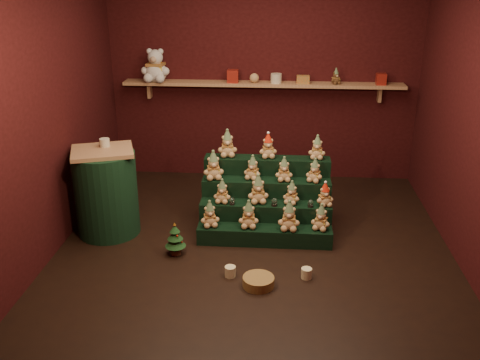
# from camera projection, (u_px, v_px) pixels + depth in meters

# --- Properties ---
(ground) EXTENTS (4.00, 4.00, 0.00)m
(ground) POSITION_uv_depth(u_px,v_px,m) (254.00, 243.00, 5.60)
(ground) COLOR black
(ground) RESTS_ON ground
(back_wall) EXTENTS (4.00, 0.10, 2.80)m
(back_wall) POSITION_uv_depth(u_px,v_px,m) (263.00, 74.00, 6.98)
(back_wall) COLOR black
(back_wall) RESTS_ON ground
(front_wall) EXTENTS (4.00, 0.10, 2.80)m
(front_wall) POSITION_uv_depth(u_px,v_px,m) (240.00, 200.00, 3.19)
(front_wall) COLOR black
(front_wall) RESTS_ON ground
(left_wall) EXTENTS (0.10, 4.00, 2.80)m
(left_wall) POSITION_uv_depth(u_px,v_px,m) (47.00, 109.00, 5.23)
(left_wall) COLOR black
(left_wall) RESTS_ON ground
(right_wall) EXTENTS (0.10, 4.00, 2.80)m
(right_wall) POSITION_uv_depth(u_px,v_px,m) (477.00, 117.00, 4.94)
(right_wall) COLOR black
(right_wall) RESTS_ON ground
(back_shelf) EXTENTS (3.60, 0.26, 0.24)m
(back_shelf) POSITION_uv_depth(u_px,v_px,m) (263.00, 84.00, 6.86)
(back_shelf) COLOR tan
(back_shelf) RESTS_ON ground
(riser_tier_front) EXTENTS (1.40, 0.22, 0.18)m
(riser_tier_front) POSITION_uv_depth(u_px,v_px,m) (264.00, 235.00, 5.57)
(riser_tier_front) COLOR black
(riser_tier_front) RESTS_ON ground
(riser_tier_midfront) EXTENTS (1.40, 0.22, 0.36)m
(riser_tier_midfront) POSITION_uv_depth(u_px,v_px,m) (265.00, 219.00, 5.74)
(riser_tier_midfront) COLOR black
(riser_tier_midfront) RESTS_ON ground
(riser_tier_midback) EXTENTS (1.40, 0.22, 0.54)m
(riser_tier_midback) POSITION_uv_depth(u_px,v_px,m) (266.00, 203.00, 5.91)
(riser_tier_midback) COLOR black
(riser_tier_midback) RESTS_ON ground
(riser_tier_back) EXTENTS (1.40, 0.22, 0.72)m
(riser_tier_back) POSITION_uv_depth(u_px,v_px,m) (267.00, 187.00, 6.08)
(riser_tier_back) COLOR black
(riser_tier_back) RESTS_ON ground
(teddy_0) EXTENTS (0.24, 0.23, 0.28)m
(teddy_0) POSITION_uv_depth(u_px,v_px,m) (210.00, 214.00, 5.53)
(teddy_0) COLOR tan
(teddy_0) RESTS_ON riser_tier_front
(teddy_1) EXTENTS (0.22, 0.20, 0.29)m
(teddy_1) POSITION_uv_depth(u_px,v_px,m) (249.00, 214.00, 5.50)
(teddy_1) COLOR tan
(teddy_1) RESTS_ON riser_tier_front
(teddy_2) EXTENTS (0.23, 0.21, 0.31)m
(teddy_2) POSITION_uv_depth(u_px,v_px,m) (289.00, 216.00, 5.45)
(teddy_2) COLOR tan
(teddy_2) RESTS_ON riser_tier_front
(teddy_3) EXTENTS (0.24, 0.23, 0.27)m
(teddy_3) POSITION_uv_depth(u_px,v_px,m) (321.00, 217.00, 5.46)
(teddy_3) COLOR tan
(teddy_3) RESTS_ON riser_tier_front
(teddy_4) EXTENTS (0.20, 0.18, 0.26)m
(teddy_4) POSITION_uv_depth(u_px,v_px,m) (222.00, 191.00, 5.65)
(teddy_4) COLOR tan
(teddy_4) RESTS_ON riser_tier_midfront
(teddy_5) EXTENTS (0.25, 0.23, 0.31)m
(teddy_5) POSITION_uv_depth(u_px,v_px,m) (258.00, 189.00, 5.64)
(teddy_5) COLOR tan
(teddy_5) RESTS_ON riser_tier_midfront
(teddy_6) EXTENTS (0.22, 0.21, 0.25)m
(teddy_6) POSITION_uv_depth(u_px,v_px,m) (292.00, 193.00, 5.63)
(teddy_6) COLOR tan
(teddy_6) RESTS_ON riser_tier_midfront
(teddy_7) EXTENTS (0.22, 0.21, 0.25)m
(teddy_7) POSITION_uv_depth(u_px,v_px,m) (325.00, 194.00, 5.57)
(teddy_7) COLOR tan
(teddy_7) RESTS_ON riser_tier_midfront
(teddy_8) EXTENTS (0.26, 0.25, 0.31)m
(teddy_8) POSITION_uv_depth(u_px,v_px,m) (213.00, 165.00, 5.79)
(teddy_8) COLOR tan
(teddy_8) RESTS_ON riser_tier_midback
(teddy_9) EXTENTS (0.23, 0.22, 0.26)m
(teddy_9) POSITION_uv_depth(u_px,v_px,m) (253.00, 168.00, 5.79)
(teddy_9) COLOR tan
(teddy_9) RESTS_ON riser_tier_midback
(teddy_10) EXTENTS (0.20, 0.18, 0.26)m
(teddy_10) POSITION_uv_depth(u_px,v_px,m) (284.00, 169.00, 5.75)
(teddy_10) COLOR tan
(teddy_10) RESTS_ON riser_tier_midback
(teddy_11) EXTENTS (0.23, 0.22, 0.25)m
(teddy_11) POSITION_uv_depth(u_px,v_px,m) (315.00, 170.00, 5.73)
(teddy_11) COLOR tan
(teddy_11) RESTS_ON riser_tier_midback
(teddy_12) EXTENTS (0.24, 0.22, 0.30)m
(teddy_12) POSITION_uv_depth(u_px,v_px,m) (227.00, 143.00, 5.94)
(teddy_12) COLOR tan
(teddy_12) RESTS_ON riser_tier_back
(teddy_13) EXTENTS (0.22, 0.20, 0.27)m
(teddy_13) POSITION_uv_depth(u_px,v_px,m) (268.00, 146.00, 5.91)
(teddy_13) COLOR tan
(teddy_13) RESTS_ON riser_tier_back
(teddy_14) EXTENTS (0.20, 0.18, 0.26)m
(teddy_14) POSITION_uv_depth(u_px,v_px,m) (317.00, 147.00, 5.88)
(teddy_14) COLOR tan
(teddy_14) RESTS_ON riser_tier_back
(snow_globe_a) EXTENTS (0.06, 0.06, 0.08)m
(snow_globe_a) POSITION_uv_depth(u_px,v_px,m) (232.00, 201.00, 5.63)
(snow_globe_a) COLOR black
(snow_globe_a) RESTS_ON riser_tier_midfront
(snow_globe_b) EXTENTS (0.06, 0.06, 0.09)m
(snow_globe_b) POSITION_uv_depth(u_px,v_px,m) (274.00, 202.00, 5.60)
(snow_globe_b) COLOR black
(snow_globe_b) RESTS_ON riser_tier_midfront
(snow_globe_c) EXTENTS (0.06, 0.06, 0.08)m
(snow_globe_c) POSITION_uv_depth(u_px,v_px,m) (311.00, 203.00, 5.57)
(snow_globe_c) COLOR black
(snow_globe_c) RESTS_ON riser_tier_midfront
(side_table) EXTENTS (0.75, 0.69, 0.95)m
(side_table) POSITION_uv_depth(u_px,v_px,m) (106.00, 192.00, 5.68)
(side_table) COLOR tan
(side_table) RESTS_ON ground
(table_ornament) EXTENTS (0.10, 0.10, 0.08)m
(table_ornament) POSITION_uv_depth(u_px,v_px,m) (105.00, 143.00, 5.58)
(table_ornament) COLOR beige
(table_ornament) RESTS_ON side_table
(mini_christmas_tree) EXTENTS (0.21, 0.21, 0.35)m
(mini_christmas_tree) POSITION_uv_depth(u_px,v_px,m) (175.00, 239.00, 5.33)
(mini_christmas_tree) COLOR #432617
(mini_christmas_tree) RESTS_ON ground
(mug_left) EXTENTS (0.10, 0.10, 0.10)m
(mug_left) POSITION_uv_depth(u_px,v_px,m) (230.00, 272.00, 4.98)
(mug_left) COLOR beige
(mug_left) RESTS_ON ground
(mug_right) EXTENTS (0.10, 0.10, 0.10)m
(mug_right) POSITION_uv_depth(u_px,v_px,m) (306.00, 273.00, 4.96)
(mug_right) COLOR beige
(mug_right) RESTS_ON ground
(wicker_basket) EXTENTS (0.34, 0.34, 0.09)m
(wicker_basket) POSITION_uv_depth(u_px,v_px,m) (258.00, 282.00, 4.83)
(wicker_basket) COLOR olive
(wicker_basket) RESTS_ON ground
(white_bear) EXTENTS (0.40, 0.36, 0.53)m
(white_bear) POSITION_uv_depth(u_px,v_px,m) (155.00, 61.00, 6.82)
(white_bear) COLOR silver
(white_bear) RESTS_ON back_shelf
(brown_bear) EXTENTS (0.18, 0.17, 0.19)m
(brown_bear) POSITION_uv_depth(u_px,v_px,m) (336.00, 76.00, 6.72)
(brown_bear) COLOR #53371B
(brown_bear) RESTS_ON back_shelf
(gift_tin_red_a) EXTENTS (0.14, 0.14, 0.16)m
(gift_tin_red_a) POSITION_uv_depth(u_px,v_px,m) (233.00, 76.00, 6.83)
(gift_tin_red_a) COLOR maroon
(gift_tin_red_a) RESTS_ON back_shelf
(gift_tin_cream) EXTENTS (0.14, 0.14, 0.12)m
(gift_tin_cream) POSITION_uv_depth(u_px,v_px,m) (276.00, 78.00, 6.79)
(gift_tin_cream) COLOR beige
(gift_tin_cream) RESTS_ON back_shelf
(gift_tin_red_b) EXTENTS (0.12, 0.12, 0.14)m
(gift_tin_red_b) POSITION_uv_depth(u_px,v_px,m) (381.00, 79.00, 6.70)
(gift_tin_red_b) COLOR maroon
(gift_tin_red_b) RESTS_ON back_shelf
(shelf_plush_ball) EXTENTS (0.12, 0.12, 0.12)m
(shelf_plush_ball) POSITION_uv_depth(u_px,v_px,m) (254.00, 78.00, 6.81)
(shelf_plush_ball) COLOR tan
(shelf_plush_ball) RESTS_ON back_shelf
(scarf_gift_box) EXTENTS (0.16, 0.10, 0.10)m
(scarf_gift_box) POSITION_uv_depth(u_px,v_px,m) (303.00, 79.00, 6.77)
(scarf_gift_box) COLOR #C8531C
(scarf_gift_box) RESTS_ON back_shelf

